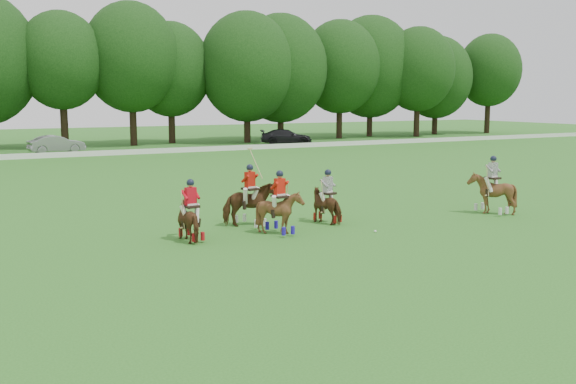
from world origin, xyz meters
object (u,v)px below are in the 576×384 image
polo_red_a (191,219)px  car_right (286,137)px  polo_red_b (250,204)px  polo_stripe_a (328,204)px  polo_stripe_b (492,193)px  car_mid (56,144)px  polo_ball (375,231)px  polo_red_c (280,211)px

polo_red_a → car_right: bearing=58.3°
polo_red_b → polo_stripe_a: bearing=-14.7°
polo_red_a → polo_stripe_b: size_ratio=0.87×
car_right → polo_stripe_b: 40.88m
car_mid → polo_red_a: polo_red_a is taller
polo_stripe_a → polo_ball: 2.52m
polo_red_a → polo_red_b: (2.77, 1.28, 0.10)m
polo_red_c → polo_ball: (3.16, -1.40, -0.77)m
polo_red_b → polo_red_c: bearing=-77.9°
polo_stripe_a → polo_stripe_b: size_ratio=0.86×
polo_red_b → polo_red_a: bearing=-155.2°
polo_stripe_b → polo_ball: 6.60m
car_right → polo_ball: 43.84m
polo_red_a → polo_ball: size_ratio=23.42×
car_right → polo_red_c: polo_red_c is taller
polo_red_c → polo_ball: 3.53m
polo_stripe_b → polo_ball: size_ratio=27.01×
polo_red_c → polo_stripe_b: (9.65, -0.56, 0.07)m
polo_red_b → car_mid: bearing=92.6°
car_mid → polo_red_c: bearing=175.5°
polo_red_a → polo_stripe_a: (5.72, 0.51, -0.01)m
polo_red_c → polo_red_b: bearing=102.1°
polo_stripe_a → polo_ball: polo_stripe_a is taller
car_mid → polo_stripe_a: bearing=179.4°
polo_stripe_a → polo_red_b: bearing=165.3°
car_right → polo_red_b: 42.60m
polo_stripe_a → car_right: bearing=64.6°
car_right → polo_stripe_a: size_ratio=2.55×
polo_red_c → polo_stripe_a: bearing=20.5°
polo_stripe_a → polo_ball: (0.59, -2.36, -0.69)m
car_mid → polo_ball: car_mid is taller
polo_red_a → polo_red_b: bearing=24.8°
car_mid → polo_red_c: polo_red_c is taller
car_right → polo_ball: bearing=179.0°
polo_red_c → polo_ball: polo_red_c is taller
polo_ball → polo_red_b: bearing=138.5°
polo_red_c → polo_stripe_a: size_ratio=1.09×
polo_red_a → polo_red_c: 3.18m
polo_red_a → polo_stripe_b: 12.83m
polo_stripe_a → polo_stripe_b: polo_stripe_b is taller
car_mid → polo_stripe_b: 41.10m
polo_stripe_b → polo_red_b: bearing=167.1°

